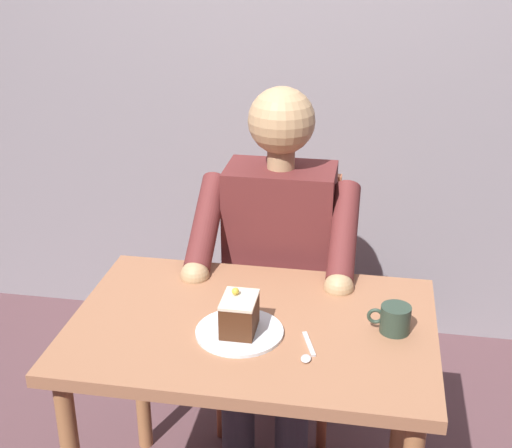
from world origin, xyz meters
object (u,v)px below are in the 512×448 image
(coffee_cup, at_px, (395,318))
(dessert_spoon, at_px, (307,352))
(seated_person, at_px, (276,269))
(dining_table, at_px, (252,352))
(chair, at_px, (283,287))
(cake_slice, at_px, (239,314))

(coffee_cup, height_order, dessert_spoon, coffee_cup)
(seated_person, bearing_deg, coffee_cup, 131.43)
(dining_table, distance_m, dessert_spoon, 0.23)
(chair, relative_size, seated_person, 0.72)
(dessert_spoon, bearing_deg, chair, -77.55)
(seated_person, xyz_separation_m, dessert_spoon, (-0.16, 0.57, 0.07))
(seated_person, bearing_deg, chair, -90.00)
(seated_person, bearing_deg, dining_table, 90.00)
(cake_slice, relative_size, coffee_cup, 1.02)
(chair, distance_m, coffee_cup, 0.76)
(seated_person, distance_m, coffee_cup, 0.58)
(seated_person, height_order, dessert_spoon, seated_person)
(dining_table, distance_m, cake_slice, 0.17)
(chair, relative_size, coffee_cup, 7.72)
(chair, bearing_deg, seated_person, 90.00)
(chair, relative_size, cake_slice, 7.54)
(dining_table, height_order, cake_slice, cake_slice)
(chair, xyz_separation_m, coffee_cup, (-0.38, 0.60, 0.27))
(dining_table, distance_m, coffee_cup, 0.40)
(dining_table, bearing_deg, dessert_spoon, 143.62)
(chair, height_order, coffee_cup, chair)
(seated_person, distance_m, dessert_spoon, 0.60)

